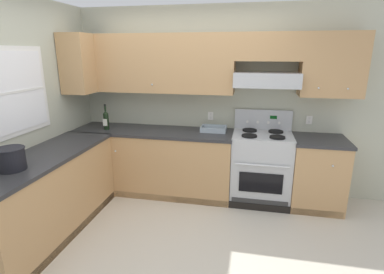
# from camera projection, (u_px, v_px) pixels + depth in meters

# --- Properties ---
(ground_plane) EXTENTS (7.04, 7.04, 0.00)m
(ground_plane) POSITION_uv_depth(u_px,v_px,m) (159.00, 246.00, 3.11)
(ground_plane) COLOR beige
(wall_back) EXTENTS (4.68, 0.57, 2.55)m
(wall_back) POSITION_uv_depth(u_px,v_px,m) (217.00, 88.00, 4.07)
(wall_back) COLOR #B7BAA3
(wall_back) RESTS_ON ground_plane
(wall_left) EXTENTS (0.47, 4.00, 2.55)m
(wall_left) POSITION_uv_depth(u_px,v_px,m) (22.00, 109.00, 3.26)
(wall_left) COLOR #B7BAA3
(wall_left) RESTS_ON ground_plane
(counter_back_run) EXTENTS (3.60, 0.65, 0.91)m
(counter_back_run) POSITION_uv_depth(u_px,v_px,m) (189.00, 164.00, 4.15)
(counter_back_run) COLOR tan
(counter_back_run) RESTS_ON ground_plane
(counter_left_run) EXTENTS (0.63, 1.91, 0.91)m
(counter_left_run) POSITION_uv_depth(u_px,v_px,m) (47.00, 196.00, 3.22)
(counter_left_run) COLOR tan
(counter_left_run) RESTS_ON ground_plane
(stove) EXTENTS (0.76, 0.62, 1.20)m
(stove) POSITION_uv_depth(u_px,v_px,m) (261.00, 167.00, 3.97)
(stove) COLOR #B7BABC
(stove) RESTS_ON ground_plane
(wine_bottle) EXTENTS (0.07, 0.07, 0.35)m
(wine_bottle) POSITION_uv_depth(u_px,v_px,m) (106.00, 120.00, 4.13)
(wine_bottle) COLOR black
(wine_bottle) RESTS_ON counter_back_run
(bowl) EXTENTS (0.34, 0.24, 0.07)m
(bowl) POSITION_uv_depth(u_px,v_px,m) (214.00, 130.00, 4.06)
(bowl) COLOR #9EADB7
(bowl) RESTS_ON counter_back_run
(bucket) EXTENTS (0.26, 0.26, 0.21)m
(bucket) POSITION_uv_depth(u_px,v_px,m) (11.00, 158.00, 2.70)
(bucket) COLOR black
(bucket) RESTS_ON counter_left_run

